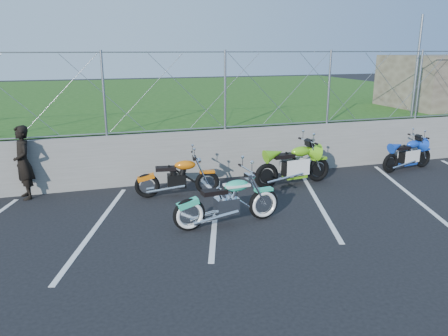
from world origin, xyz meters
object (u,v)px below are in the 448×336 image
object	(u,v)px
cruiser_turquoise	(229,203)
sportbike_green	(294,166)
sportbike_blue	(408,156)
person_standing	(23,163)
naked_orange	(179,179)

from	to	relation	value
cruiser_turquoise	sportbike_green	size ratio (longest dim) A/B	1.03
sportbike_blue	person_standing	distance (m)	10.04
cruiser_turquoise	sportbike_blue	size ratio (longest dim) A/B	1.20
cruiser_turquoise	sportbike_blue	bearing A→B (deg)	15.55
cruiser_turquoise	naked_orange	size ratio (longest dim) A/B	1.12
sportbike_green	person_standing	distance (m)	6.40
sportbike_green	person_standing	bearing A→B (deg)	166.14
cruiser_turquoise	sportbike_blue	xyz separation A→B (m)	(6.06, 2.27, -0.03)
sportbike_green	sportbike_blue	size ratio (longest dim) A/B	1.17
cruiser_turquoise	person_standing	distance (m)	4.90
naked_orange	sportbike_blue	distance (m)	6.66
naked_orange	sportbike_green	bearing A→B (deg)	7.52
sportbike_green	sportbike_blue	distance (m)	3.71
naked_orange	sportbike_blue	world-z (taller)	naked_orange
person_standing	sportbike_green	bearing A→B (deg)	62.62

